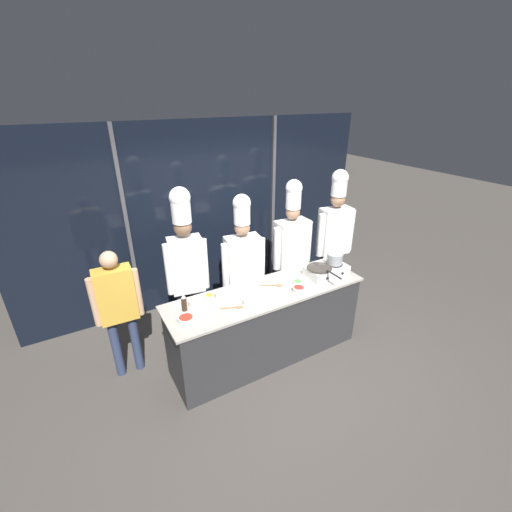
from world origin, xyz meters
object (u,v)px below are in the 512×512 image
(frying_pan, at_px, (320,267))
(chef_sous, at_px, (243,259))
(squeeze_bottle_soy, at_px, (184,303))
(prep_bowl_bell_pepper, at_px, (299,289))
(serving_spoon_solid, at_px, (237,307))
(chef_line, at_px, (291,243))
(person_guest, at_px, (118,303))
(prep_bowl_chicken, at_px, (221,294))
(prep_bowl_scallions, at_px, (298,282))
(prep_bowl_chili_flakes, at_px, (186,318))
(serving_spoon_slotted, at_px, (276,285))
(prep_bowl_onion, at_px, (249,301))
(chef_head, at_px, (186,258))
(portable_stove, at_px, (326,270))
(stock_pot, at_px, (335,258))
(prep_bowl_ginger, at_px, (194,302))
(chef_pastry, at_px, (335,230))
(prep_bowl_carrots, at_px, (209,297))

(frying_pan, height_order, chef_sous, chef_sous)
(squeeze_bottle_soy, distance_m, prep_bowl_bell_pepper, 1.30)
(serving_spoon_solid, bearing_deg, chef_line, 31.20)
(person_guest, bearing_deg, prep_bowl_chicken, 161.02)
(prep_bowl_bell_pepper, relative_size, serving_spoon_solid, 0.60)
(prep_bowl_scallions, height_order, serving_spoon_solid, prep_bowl_scallions)
(prep_bowl_chili_flakes, distance_m, serving_spoon_slotted, 1.17)
(prep_bowl_bell_pepper, bearing_deg, prep_bowl_onion, 172.97)
(chef_sous, bearing_deg, prep_bowl_chicken, 45.55)
(chef_head, relative_size, chef_line, 1.05)
(serving_spoon_slotted, height_order, chef_head, chef_head)
(portable_stove, relative_size, prep_bowl_chicken, 3.67)
(frying_pan, xyz_separation_m, stock_pot, (0.24, 0.00, 0.05))
(prep_bowl_ginger, distance_m, chef_pastry, 2.37)
(prep_bowl_chili_flakes, bearing_deg, stock_pot, 1.17)
(prep_bowl_scallions, xyz_separation_m, prep_bowl_ginger, (-1.24, 0.20, 0.01))
(portable_stove, bearing_deg, prep_bowl_scallions, -179.09)
(prep_bowl_chili_flakes, bearing_deg, chef_pastry, 14.10)
(prep_bowl_chicken, bearing_deg, portable_stove, -7.98)
(frying_pan, relative_size, prep_bowl_chili_flakes, 3.13)
(prep_bowl_chicken, relative_size, prep_bowl_ginger, 1.02)
(squeeze_bottle_soy, bearing_deg, frying_pan, -4.94)
(prep_bowl_onion, relative_size, serving_spoon_slotted, 0.56)
(person_guest, bearing_deg, chef_pastry, -177.90)
(serving_spoon_slotted, relative_size, person_guest, 0.16)
(prep_bowl_chili_flakes, xyz_separation_m, chef_line, (1.79, 0.70, 0.18))
(portable_stove, height_order, prep_bowl_onion, portable_stove)
(stock_pot, height_order, person_guest, person_guest)
(prep_bowl_onion, distance_m, chef_sous, 0.72)
(squeeze_bottle_soy, relative_size, serving_spoon_slotted, 0.76)
(person_guest, bearing_deg, chef_line, -176.16)
(prep_bowl_carrots, bearing_deg, frying_pan, -8.71)
(person_guest, bearing_deg, portable_stove, 168.34)
(prep_bowl_scallions, bearing_deg, chef_pastry, 28.73)
(squeeze_bottle_soy, bearing_deg, chef_sous, 24.40)
(portable_stove, bearing_deg, frying_pan, -177.84)
(frying_pan, distance_m, chef_sous, 0.95)
(portable_stove, bearing_deg, serving_spoon_solid, -175.93)
(serving_spoon_slotted, bearing_deg, prep_bowl_ginger, 173.52)
(squeeze_bottle_soy, distance_m, prep_bowl_chicken, 0.46)
(prep_bowl_carrots, height_order, prep_bowl_chicken, prep_bowl_carrots)
(prep_bowl_carrots, height_order, chef_line, chef_line)
(prep_bowl_scallions, distance_m, chef_line, 0.79)
(serving_spoon_solid, xyz_separation_m, person_guest, (-1.09, 0.69, 0.02))
(prep_bowl_chili_flakes, xyz_separation_m, prep_bowl_chicken, (0.50, 0.23, 0.00))
(prep_bowl_chicken, xyz_separation_m, chef_pastry, (2.00, 0.40, 0.25))
(portable_stove, bearing_deg, prep_bowl_onion, -176.01)
(chef_sous, bearing_deg, prep_bowl_carrots, 37.63)
(prep_bowl_chili_flakes, height_order, serving_spoon_slotted, prep_bowl_chili_flakes)
(chef_line, bearing_deg, prep_bowl_chili_flakes, 22.63)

